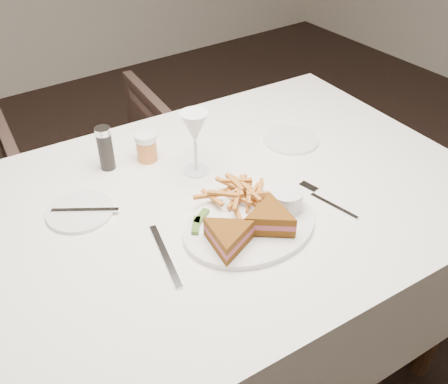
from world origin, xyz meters
name	(u,v)px	position (x,y,z in m)	size (l,w,h in m)	color
ground	(261,337)	(0.00, 0.00, 0.00)	(5.00, 5.00, 0.00)	black
table	(214,298)	(-0.21, -0.02, 0.38)	(1.38, 0.92, 0.75)	white
chair_far	(93,166)	(-0.21, 0.91, 0.33)	(0.64, 0.60, 0.66)	#432F29
table_setting	(226,195)	(-0.21, -0.07, 0.79)	(0.79, 0.65, 0.18)	white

